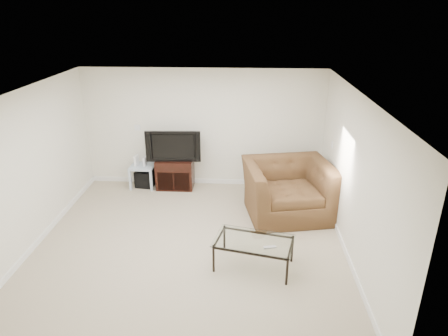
# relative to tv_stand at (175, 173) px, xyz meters

# --- Properties ---
(floor) EXTENTS (5.00, 5.00, 0.00)m
(floor) POSITION_rel_tv_stand_xyz_m (0.60, -2.28, -0.32)
(floor) COLOR tan
(floor) RESTS_ON ground
(ceiling) EXTENTS (5.00, 5.00, 0.00)m
(ceiling) POSITION_rel_tv_stand_xyz_m (0.60, -2.28, 2.18)
(ceiling) COLOR white
(ceiling) RESTS_ON ground
(wall_back) EXTENTS (5.00, 0.02, 2.50)m
(wall_back) POSITION_rel_tv_stand_xyz_m (0.60, 0.22, 0.93)
(wall_back) COLOR silver
(wall_back) RESTS_ON ground
(wall_left) EXTENTS (0.02, 5.00, 2.50)m
(wall_left) POSITION_rel_tv_stand_xyz_m (-1.90, -2.28, 0.93)
(wall_left) COLOR silver
(wall_left) RESTS_ON ground
(wall_right) EXTENTS (0.02, 5.00, 2.50)m
(wall_right) POSITION_rel_tv_stand_xyz_m (3.10, -2.28, 0.93)
(wall_right) COLOR silver
(wall_right) RESTS_ON ground
(plate_back) EXTENTS (0.12, 0.02, 0.12)m
(plate_back) POSITION_rel_tv_stand_xyz_m (-0.80, 0.21, 0.93)
(plate_back) COLOR white
(plate_back) RESTS_ON wall_back
(plate_right_switch) EXTENTS (0.02, 0.09, 0.13)m
(plate_right_switch) POSITION_rel_tv_stand_xyz_m (3.09, -0.68, 0.93)
(plate_right_switch) COLOR white
(plate_right_switch) RESTS_ON wall_right
(plate_right_outlet) EXTENTS (0.02, 0.08, 0.12)m
(plate_right_outlet) POSITION_rel_tv_stand_xyz_m (3.09, -0.98, -0.02)
(plate_right_outlet) COLOR white
(plate_right_outlet) RESTS_ON wall_right
(tv_stand) EXTENTS (0.77, 0.54, 0.64)m
(tv_stand) POSITION_rel_tv_stand_xyz_m (0.00, 0.00, 0.00)
(tv_stand) COLOR black
(tv_stand) RESTS_ON floor
(dvd_player) EXTENTS (0.39, 0.27, 0.05)m
(dvd_player) POSITION_rel_tv_stand_xyz_m (0.00, -0.04, 0.21)
(dvd_player) COLOR black
(dvd_player) RESTS_ON tv_stand
(television) EXTENTS (1.06, 0.26, 0.65)m
(television) POSITION_rel_tv_stand_xyz_m (0.00, -0.03, 0.65)
(television) COLOR black
(television) RESTS_ON tv_stand
(side_table) EXTENTS (0.52, 0.52, 0.48)m
(side_table) POSITION_rel_tv_stand_xyz_m (-0.70, 0.00, -0.08)
(side_table) COLOR #A2B6C7
(side_table) RESTS_ON floor
(subwoofer) EXTENTS (0.41, 0.41, 0.37)m
(subwoofer) POSITION_rel_tv_stand_xyz_m (-0.67, 0.02, -0.15)
(subwoofer) COLOR black
(subwoofer) RESTS_ON floor
(game_console) EXTENTS (0.08, 0.17, 0.22)m
(game_console) POSITION_rel_tv_stand_xyz_m (-0.82, -0.02, 0.27)
(game_console) COLOR white
(game_console) RESTS_ON side_table
(game_case) EXTENTS (0.06, 0.15, 0.19)m
(game_case) POSITION_rel_tv_stand_xyz_m (-0.64, -0.02, 0.26)
(game_case) COLOR silver
(game_case) RESTS_ON side_table
(recliner) EXTENTS (1.70, 1.27, 1.34)m
(recliner) POSITION_rel_tv_stand_xyz_m (2.28, -1.08, 0.35)
(recliner) COLOR #482B1B
(recliner) RESTS_ON floor
(coffee_table) EXTENTS (1.27, 0.89, 0.45)m
(coffee_table) POSITION_rel_tv_stand_xyz_m (1.63, -2.77, -0.10)
(coffee_table) COLOR black
(coffee_table) RESTS_ON floor
(remote) EXTENTS (0.19, 0.08, 0.02)m
(remote) POSITION_rel_tv_stand_xyz_m (1.85, -2.94, 0.14)
(remote) COLOR #B2B2B7
(remote) RESTS_ON coffee_table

